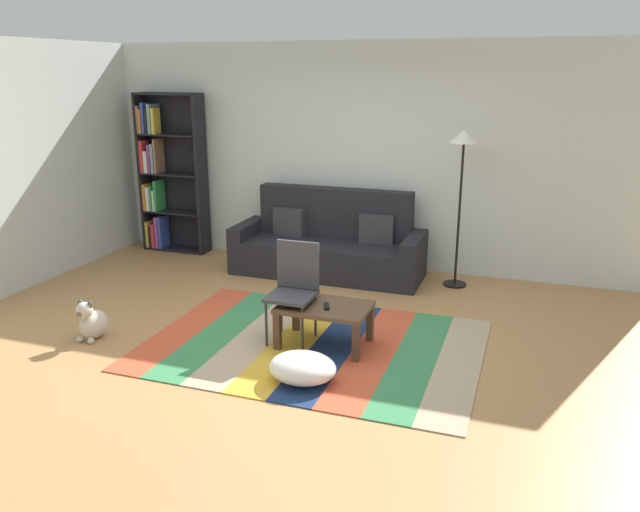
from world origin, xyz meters
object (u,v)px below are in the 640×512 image
object	(u,v)px
couch	(329,246)
standing_lamp	(463,157)
tv_remote	(326,306)
pouf	(303,368)
dog	(92,322)
folding_chair	(294,283)
bookshelf	(166,175)
coffee_table	(324,312)

from	to	relation	value
couch	standing_lamp	world-z (taller)	standing_lamp
couch	tv_remote	bearing A→B (deg)	-72.19
pouf	tv_remote	bearing A→B (deg)	92.28
couch	dog	bearing A→B (deg)	-119.32
folding_chair	standing_lamp	bearing A→B (deg)	111.09
standing_lamp	tv_remote	xyz separation A→B (m)	(-0.85, -2.08, -1.07)
pouf	folding_chair	bearing A→B (deg)	115.58
bookshelf	pouf	bearing A→B (deg)	-44.15
pouf	tv_remote	size ratio (longest dim) A/B	3.61
tv_remote	dog	bearing A→B (deg)	172.69
dog	folding_chair	distance (m)	1.89
bookshelf	coffee_table	xyz separation A→B (m)	(3.01, -2.28, -0.70)
bookshelf	pouf	size ratio (longest dim) A/B	3.85
couch	standing_lamp	size ratio (longest dim) A/B	1.29
tv_remote	bookshelf	bearing A→B (deg)	121.51
bookshelf	coffee_table	size ratio (longest dim) A/B	2.62
couch	tv_remote	size ratio (longest dim) A/B	15.07
couch	folding_chair	distance (m)	1.97
dog	folding_chair	xyz separation A→B (m)	(1.75, 0.61, 0.37)
bookshelf	dog	distance (m)	3.11
pouf	dog	bearing A→B (deg)	176.01
pouf	tv_remote	distance (m)	0.72
couch	pouf	xyz separation A→B (m)	(0.68, -2.69, -0.22)
standing_lamp	dog	bearing A→B (deg)	-138.56
tv_remote	folding_chair	xyz separation A→B (m)	(-0.34, 0.10, 0.14)
bookshelf	couch	bearing A→B (deg)	-6.84
coffee_table	tv_remote	world-z (taller)	tv_remote
couch	standing_lamp	xyz separation A→B (m)	(1.50, 0.04, 1.13)
dog	tv_remote	world-z (taller)	tv_remote
pouf	tv_remote	world-z (taller)	tv_remote
tv_remote	folding_chair	world-z (taller)	folding_chair
standing_lamp	tv_remote	size ratio (longest dim) A/B	11.70
tv_remote	folding_chair	distance (m)	0.38
couch	folding_chair	xyz separation A→B (m)	(0.32, -1.94, 0.20)
bookshelf	tv_remote	world-z (taller)	bookshelf
pouf	folding_chair	world-z (taller)	folding_chair
pouf	couch	bearing A→B (deg)	104.15
tv_remote	couch	bearing A→B (deg)	86.62
coffee_table	couch	bearing A→B (deg)	107.30
bookshelf	folding_chair	xyz separation A→B (m)	(2.71, -2.22, -0.49)
bookshelf	standing_lamp	distance (m)	3.93
bookshelf	coffee_table	bearing A→B (deg)	-37.14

